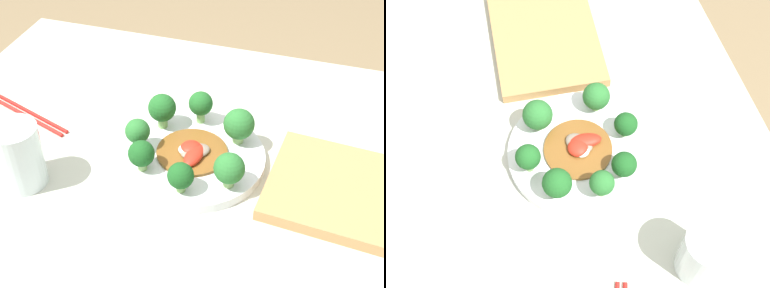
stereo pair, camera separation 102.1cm
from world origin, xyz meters
TOP-DOWN VIEW (x-y plane):
  - table at (0.00, 0.00)m, footprint 0.99×0.73m
  - plate at (0.01, -0.02)m, footprint 0.24×0.24m
  - broccoli_southwest at (-0.05, -0.08)m, footprint 0.04×0.04m
  - broccoli_northeast at (0.08, 0.03)m, footprint 0.05×0.05m
  - broccoli_northwest at (-0.06, 0.03)m, footprint 0.05×0.05m
  - broccoli_southeast at (0.09, -0.08)m, footprint 0.05×0.05m
  - broccoli_west at (-0.08, -0.04)m, footprint 0.04×0.04m
  - broccoli_south at (0.02, -0.11)m, footprint 0.04×0.04m
  - broccoli_north at (0.00, 0.07)m, footprint 0.04×0.04m
  - stirfry_center at (0.01, -0.03)m, footprint 0.12×0.12m
  - drinking_glass at (-0.23, -0.15)m, footprint 0.08×0.08m
  - chopsticks at (-0.33, 0.01)m, footprint 0.22×0.09m
  - cutting_board at (0.28, -0.03)m, footprint 0.29×0.22m

SIDE VIEW (x-z plane):
  - table at x=0.00m, z-range 0.00..0.75m
  - chopsticks at x=-0.33m, z-range 0.75..0.75m
  - plate at x=0.01m, z-range 0.75..0.76m
  - cutting_board at x=0.28m, z-range 0.75..0.77m
  - stirfry_center at x=0.01m, z-range 0.76..0.78m
  - broccoli_south at x=0.02m, z-range 0.77..0.82m
  - broccoli_southwest at x=-0.05m, z-range 0.77..0.82m
  - broccoli_southeast at x=0.09m, z-range 0.77..0.83m
  - broccoli_west at x=-0.08m, z-range 0.77..0.83m
  - broccoli_northeast at x=0.08m, z-range 0.77..0.83m
  - drinking_glass at x=-0.23m, z-range 0.75..0.85m
  - broccoli_north at x=0.00m, z-range 0.77..0.83m
  - broccoli_northwest at x=-0.06m, z-range 0.77..0.83m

